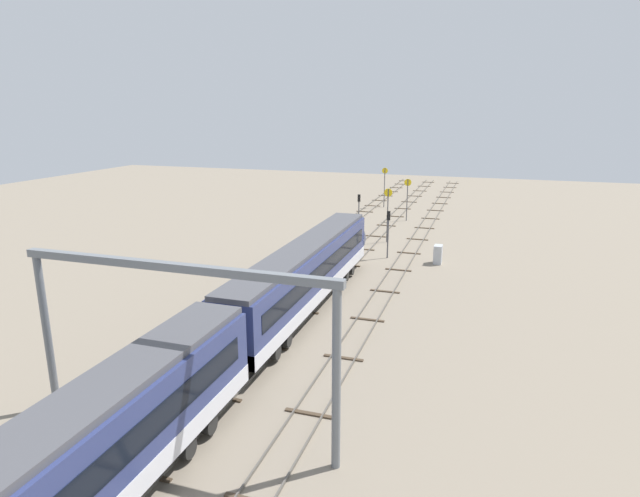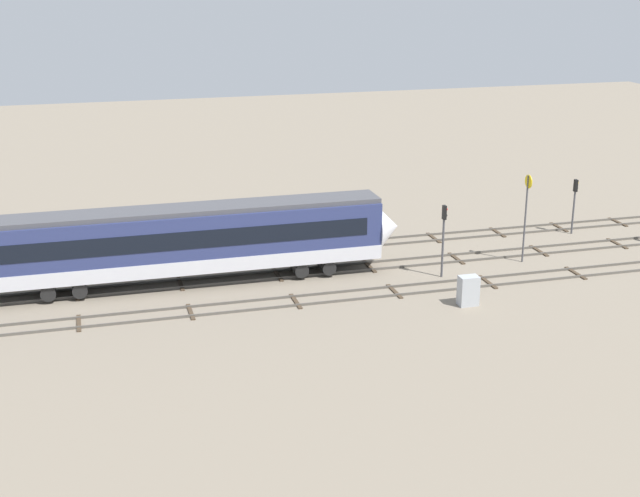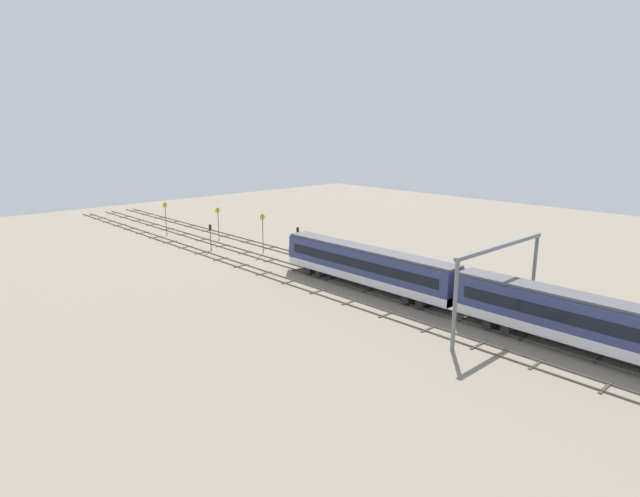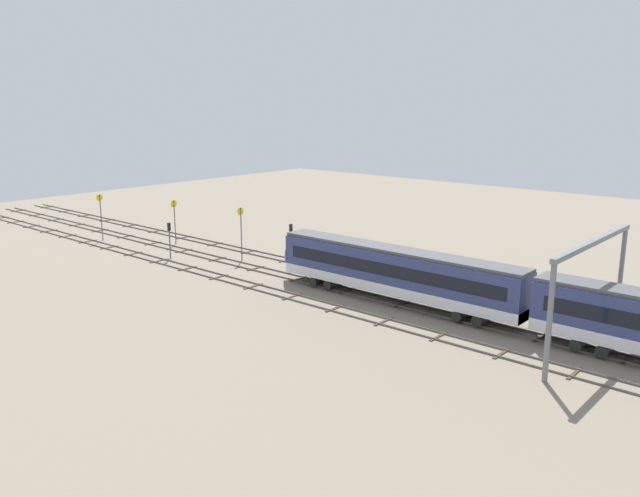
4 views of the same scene
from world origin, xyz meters
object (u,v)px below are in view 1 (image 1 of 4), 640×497
at_px(signal_light_trackside_approach, 388,228).
at_px(overhead_gantry, 175,312).
at_px(speed_sign_near_foreground, 407,194).
at_px(speed_sign_mid_trackside, 388,208).
at_px(speed_sign_far_trackside, 385,182).
at_px(relay_cabinet, 438,254).
at_px(signal_light_trackside_departure, 359,206).

bearing_deg(signal_light_trackside_approach, overhead_gantry, 174.55).
height_order(overhead_gantry, speed_sign_near_foreground, overhead_gantry).
height_order(speed_sign_mid_trackside, signal_light_trackside_approach, speed_sign_mid_trackside).
xyz_separation_m(speed_sign_far_trackside, relay_cabinet, (-28.23, -10.90, -2.85)).
bearing_deg(speed_sign_far_trackside, relay_cabinet, -158.90).
height_order(speed_sign_mid_trackside, speed_sign_far_trackside, speed_sign_mid_trackside).
distance_m(speed_sign_near_foreground, relay_cabinet, 20.42).
bearing_deg(overhead_gantry, speed_sign_near_foreground, -2.16).
height_order(signal_light_trackside_approach, signal_light_trackside_departure, signal_light_trackside_approach).
distance_m(signal_light_trackside_approach, relay_cabinet, 5.42).
xyz_separation_m(speed_sign_mid_trackside, signal_light_trackside_departure, (6.62, 4.87, -1.08)).
relative_size(speed_sign_mid_trackside, relay_cabinet, 3.35).
relative_size(overhead_gantry, signal_light_trackside_departure, 3.63).
distance_m(speed_sign_mid_trackside, relay_cabinet, 9.72).
xyz_separation_m(speed_sign_mid_trackside, speed_sign_far_trackside, (21.38, 4.64, -0.06)).
bearing_deg(speed_sign_far_trackside, speed_sign_near_foreground, -151.61).
bearing_deg(overhead_gantry, signal_light_trackside_approach, -5.45).
bearing_deg(overhead_gantry, relay_cabinet, -14.22).
height_order(signal_light_trackside_approach, relay_cabinet, signal_light_trackside_approach).
bearing_deg(signal_light_trackside_departure, overhead_gantry, -176.02).
bearing_deg(speed_sign_mid_trackside, relay_cabinet, -137.61).
xyz_separation_m(overhead_gantry, speed_sign_near_foreground, (50.86, -1.92, -2.38)).
xyz_separation_m(speed_sign_near_foreground, speed_sign_mid_trackside, (-12.46, 0.18, 0.25)).
bearing_deg(speed_sign_mid_trackside, speed_sign_near_foreground, -0.84).
height_order(speed_sign_far_trackside, signal_light_trackside_approach, speed_sign_far_trackside).
bearing_deg(speed_sign_near_foreground, relay_cabinet, -162.54).
height_order(speed_sign_near_foreground, signal_light_trackside_departure, speed_sign_near_foreground).
bearing_deg(speed_sign_near_foreground, overhead_gantry, 177.84).
height_order(speed_sign_mid_trackside, signal_light_trackside_departure, speed_sign_mid_trackside).
height_order(overhead_gantry, signal_light_trackside_departure, overhead_gantry).
xyz_separation_m(signal_light_trackside_approach, signal_light_trackside_departure, (13.02, 6.19, -0.37)).
relative_size(speed_sign_far_trackside, signal_light_trackside_approach, 1.25).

